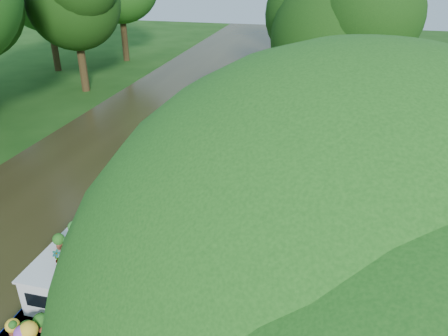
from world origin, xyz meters
TOP-DOWN VIEW (x-y plane):
  - ground at (0.00, 0.00)m, footprint 100.00×100.00m
  - canal_water at (-6.00, 0.00)m, footprint 10.00×100.00m
  - towpath at (1.20, 0.00)m, footprint 2.20×100.00m
  - plant_boat at (-2.25, -3.52)m, footprint 2.29×13.52m
  - tree_near_overhang at (3.79, 3.06)m, footprint 5.52×5.28m
  - tree_near_mid at (4.48, 15.08)m, footprint 6.90×6.60m
  - second_boat at (-1.75, 16.04)m, footprint 4.16×7.44m
  - sandwich_board at (1.49, -2.53)m, footprint 0.69×0.73m
  - pedestrian_pink at (1.15, 22.94)m, footprint 0.78×0.62m
  - pedestrian_dark at (0.85, 19.54)m, footprint 0.98×0.84m
  - verge_plant at (-0.16, -1.76)m, footprint 0.42×0.39m

SIDE VIEW (x-z plane):
  - ground at x=0.00m, z-range 0.00..0.00m
  - canal_water at x=-6.00m, z-range 0.00..0.02m
  - towpath at x=1.20m, z-range 0.00..0.03m
  - verge_plant at x=-0.16m, z-range 0.00..0.40m
  - sandwich_board at x=1.49m, z-range -0.02..0.99m
  - second_boat at x=-1.75m, z-range -0.13..1.22m
  - plant_boat at x=-2.25m, z-range -0.29..2.00m
  - pedestrian_dark at x=0.85m, z-range 0.03..1.77m
  - pedestrian_pink at x=1.15m, z-range 0.03..1.88m
  - tree_near_mid at x=4.48m, z-range 1.74..11.14m
  - tree_near_overhang at x=3.79m, z-range 2.11..11.10m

